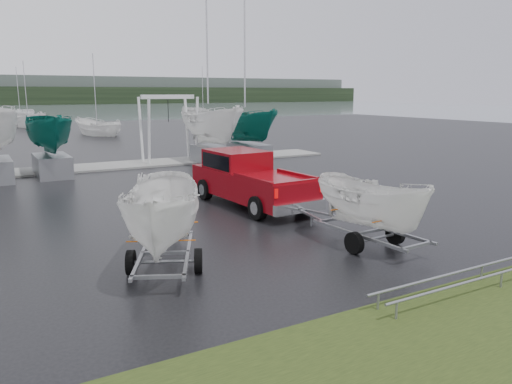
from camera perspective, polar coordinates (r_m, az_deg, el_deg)
name	(u,v)px	position (r m, az deg, el deg)	size (l,w,h in m)	color
ground_plane	(176,216)	(17.76, -9.16, -2.75)	(120.00, 120.00, 0.00)	black
lake	(2,113)	(116.40, -26.99, 8.04)	(300.00, 300.00, 0.00)	slate
grass_verge	(416,359)	(8.98, 17.84, -17.73)	(40.00, 40.00, 0.00)	#223012
dock	(95,167)	(30.07, -17.95, 2.72)	(30.00, 3.00, 0.12)	gray
pickup_truck	(247,177)	(19.27, -1.07, 1.72)	(2.53, 6.22, 2.03)	maroon
trailer_hitched	(374,160)	(13.97, 13.30, 3.52)	(1.81, 3.66, 4.51)	gray
trailer_parked	(162,156)	(11.87, -10.73, 4.05)	(2.59, 3.76, 5.21)	gray
boat_hoist	(169,119)	(31.04, -9.97, 8.21)	(3.30, 2.18, 4.12)	silver
keelboat_1	(48,113)	(27.61, -22.70, 8.34)	(2.08, 3.20, 6.63)	gray
keelboat_2	(211,100)	(29.90, -5.11, 10.47)	(2.42, 3.20, 10.59)	gray
keelboat_3	(249,106)	(31.37, -0.84, 9.81)	(2.18, 3.20, 10.34)	gray
mast_rack_2	(492,269)	(12.62, 25.36, -7.96)	(7.00, 0.56, 0.06)	gray
moored_boat_1	(29,127)	(68.26, -24.54, 6.76)	(3.68, 3.73, 11.99)	white
moored_boat_2	(98,135)	(53.05, -17.65, 6.21)	(3.37, 3.42, 11.52)	white
moored_boat_3	(203,121)	(76.50, -6.05, 8.10)	(2.84, 2.91, 11.72)	white
moored_boat_5	(21,120)	(84.98, -25.30, 7.41)	(3.89, 3.92, 11.79)	white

